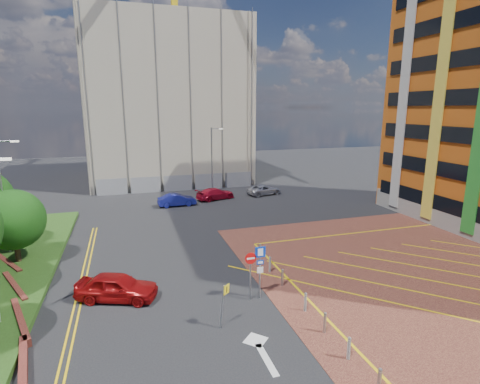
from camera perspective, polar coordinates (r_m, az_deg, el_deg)
name	(u,v)px	position (r m, az deg, el deg)	size (l,w,h in m)	color
ground	(257,308)	(20.77, 2.63, -17.29)	(140.00, 140.00, 0.00)	black
forecourt	(464,274)	(28.27, 30.97, -10.72)	(26.00, 26.00, 0.02)	brown
retaining_wall	(16,321)	(22.21, -30.97, -16.54)	(6.06, 20.33, 0.40)	brown
tree_c	(13,220)	(28.81, -31.29, -3.63)	(4.00, 4.00, 4.90)	#3D2B1C
lamp_left_far	(3,192)	(30.61, -32.39, -0.06)	(1.53, 0.16, 8.00)	#9EA0A8
lamp_back	(212,158)	(46.44, -4.22, 5.26)	(1.53, 0.16, 8.00)	#9EA0A8
sign_cluster	(257,266)	(20.80, 2.54, -11.21)	(1.17, 0.12, 3.20)	#9EA0A8
warning_sign	(224,301)	(18.53, -2.50, -16.21)	(0.56, 0.38, 2.24)	#9EA0A8
bollard_row	(311,309)	(20.05, 10.82, -17.17)	(0.14, 11.14, 0.90)	#9EA0A8
construction_building	(166,103)	(57.24, -11.20, 13.13)	(21.20, 19.20, 22.00)	#B7AC96
construction_fence	(186,183)	(48.36, -8.25, 1.42)	(21.60, 0.06, 2.00)	gray
car_red_left	(117,287)	(22.30, -18.26, -13.55)	(1.78, 4.42, 1.51)	#980D0E
car_blue_back	(177,200)	(40.87, -9.59, -1.20)	(1.41, 4.04, 1.33)	navy
car_red_back	(215,194)	(43.29, -3.77, -0.27)	(1.85, 4.55, 1.32)	#B20F28
car_silver_back	(264,190)	(45.62, 3.71, 0.32)	(1.96, 4.26, 1.18)	#B0B1B8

